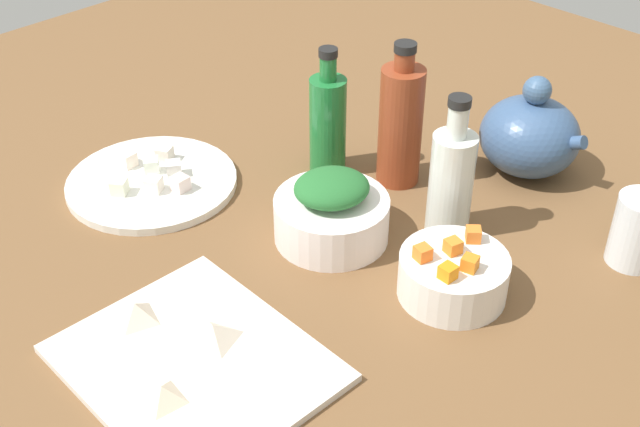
{
  "coord_description": "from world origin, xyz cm",
  "views": [
    {
      "loc": [
        62.67,
        -62.94,
        71.36
      ],
      "look_at": [
        0.0,
        0.0,
        8.0
      ],
      "focal_mm": 46.82,
      "sensor_mm": 36.0,
      "label": 1
    }
  ],
  "objects_px": {
    "bottle_1": "(401,124)",
    "drinking_glass_0": "(638,230)",
    "plate_tofu": "(152,182)",
    "cutting_board": "(195,363)",
    "teapot": "(530,135)",
    "bottle_0": "(328,122)",
    "bottle_2": "(451,180)",
    "bowl_carrots": "(453,276)",
    "bowl_greens": "(333,219)"
  },
  "relations": [
    {
      "from": "cutting_board",
      "to": "teapot",
      "type": "height_order",
      "value": "teapot"
    },
    {
      "from": "teapot",
      "to": "bottle_0",
      "type": "xyz_separation_m",
      "value": [
        -0.21,
        -0.21,
        0.02
      ]
    },
    {
      "from": "plate_tofu",
      "to": "bottle_1",
      "type": "bearing_deg",
      "value": 47.81
    },
    {
      "from": "bowl_carrots",
      "to": "bottle_2",
      "type": "bearing_deg",
      "value": 130.56
    },
    {
      "from": "cutting_board",
      "to": "bowl_carrots",
      "type": "height_order",
      "value": "bowl_carrots"
    },
    {
      "from": "teapot",
      "to": "bottle_1",
      "type": "height_order",
      "value": "bottle_1"
    },
    {
      "from": "cutting_board",
      "to": "plate_tofu",
      "type": "xyz_separation_m",
      "value": [
        -0.34,
        0.18,
        0.0
      ]
    },
    {
      "from": "plate_tofu",
      "to": "bottle_1",
      "type": "xyz_separation_m",
      "value": [
        0.24,
        0.27,
        0.09
      ]
    },
    {
      "from": "bottle_1",
      "to": "drinking_glass_0",
      "type": "distance_m",
      "value": 0.35
    },
    {
      "from": "plate_tofu",
      "to": "bottle_0",
      "type": "height_order",
      "value": "bottle_0"
    },
    {
      "from": "cutting_board",
      "to": "teapot",
      "type": "relative_size",
      "value": 1.74
    },
    {
      "from": "cutting_board",
      "to": "bowl_greens",
      "type": "xyz_separation_m",
      "value": [
        -0.06,
        0.28,
        0.03
      ]
    },
    {
      "from": "drinking_glass_0",
      "to": "bottle_1",
      "type": "bearing_deg",
      "value": -168.97
    },
    {
      "from": "bowl_greens",
      "to": "bowl_carrots",
      "type": "xyz_separation_m",
      "value": [
        0.18,
        0.02,
        -0.0
      ]
    },
    {
      "from": "bottle_1",
      "to": "bowl_greens",
      "type": "bearing_deg",
      "value": -79.1
    },
    {
      "from": "cutting_board",
      "to": "bowl_carrots",
      "type": "xyz_separation_m",
      "value": [
        0.13,
        0.3,
        0.02
      ]
    },
    {
      "from": "bottle_2",
      "to": "bowl_carrots",
      "type": "bearing_deg",
      "value": -49.44
    },
    {
      "from": "teapot",
      "to": "bottle_2",
      "type": "distance_m",
      "value": 0.21
    },
    {
      "from": "cutting_board",
      "to": "plate_tofu",
      "type": "height_order",
      "value": "plate_tofu"
    },
    {
      "from": "cutting_board",
      "to": "bottle_1",
      "type": "height_order",
      "value": "bottle_1"
    },
    {
      "from": "bowl_carrots",
      "to": "bottle_1",
      "type": "xyz_separation_m",
      "value": [
        -0.22,
        0.15,
        0.07
      ]
    },
    {
      "from": "cutting_board",
      "to": "bottle_0",
      "type": "bearing_deg",
      "value": 114.69
    },
    {
      "from": "cutting_board",
      "to": "bottle_2",
      "type": "distance_m",
      "value": 0.41
    },
    {
      "from": "bowl_carrots",
      "to": "drinking_glass_0",
      "type": "relative_size",
      "value": 1.39
    },
    {
      "from": "drinking_glass_0",
      "to": "plate_tofu",
      "type": "bearing_deg",
      "value": -150.18
    },
    {
      "from": "teapot",
      "to": "bottle_0",
      "type": "distance_m",
      "value": 0.3
    },
    {
      "from": "bottle_2",
      "to": "drinking_glass_0",
      "type": "relative_size",
      "value": 2.1
    },
    {
      "from": "bottle_1",
      "to": "bottle_2",
      "type": "bearing_deg",
      "value": -20.79
    },
    {
      "from": "bowl_greens",
      "to": "teapot",
      "type": "relative_size",
      "value": 0.94
    },
    {
      "from": "cutting_board",
      "to": "drinking_glass_0",
      "type": "height_order",
      "value": "drinking_glass_0"
    },
    {
      "from": "plate_tofu",
      "to": "bottle_2",
      "type": "height_order",
      "value": "bottle_2"
    },
    {
      "from": "plate_tofu",
      "to": "bottle_1",
      "type": "relative_size",
      "value": 1.15
    },
    {
      "from": "cutting_board",
      "to": "bottle_0",
      "type": "xyz_separation_m",
      "value": [
        -0.18,
        0.4,
        0.08
      ]
    },
    {
      "from": "bottle_1",
      "to": "bottle_2",
      "type": "height_order",
      "value": "bottle_1"
    },
    {
      "from": "cutting_board",
      "to": "bowl_carrots",
      "type": "bearing_deg",
      "value": 67.19
    },
    {
      "from": "cutting_board",
      "to": "teapot",
      "type": "xyz_separation_m",
      "value": [
        0.03,
        0.61,
        0.06
      ]
    },
    {
      "from": "plate_tofu",
      "to": "bowl_greens",
      "type": "height_order",
      "value": "bowl_greens"
    },
    {
      "from": "drinking_glass_0",
      "to": "bowl_carrots",
      "type": "bearing_deg",
      "value": -119.87
    },
    {
      "from": "plate_tofu",
      "to": "cutting_board",
      "type": "bearing_deg",
      "value": -28.67
    },
    {
      "from": "cutting_board",
      "to": "bottle_2",
      "type": "relative_size",
      "value": 1.42
    },
    {
      "from": "bowl_carrots",
      "to": "teapot",
      "type": "relative_size",
      "value": 0.82
    },
    {
      "from": "plate_tofu",
      "to": "bottle_2",
      "type": "bearing_deg",
      "value": 30.41
    },
    {
      "from": "bowl_carrots",
      "to": "drinking_glass_0",
      "type": "xyz_separation_m",
      "value": [
        0.13,
        0.22,
        0.02
      ]
    },
    {
      "from": "bowl_greens",
      "to": "bowl_carrots",
      "type": "bearing_deg",
      "value": 6.68
    },
    {
      "from": "cutting_board",
      "to": "bowl_carrots",
      "type": "distance_m",
      "value": 0.33
    },
    {
      "from": "bowl_carrots",
      "to": "teapot",
      "type": "height_order",
      "value": "teapot"
    },
    {
      "from": "bowl_carrots",
      "to": "bottle_2",
      "type": "distance_m",
      "value": 0.14
    },
    {
      "from": "cutting_board",
      "to": "drinking_glass_0",
      "type": "bearing_deg",
      "value": 64.12
    },
    {
      "from": "bowl_carrots",
      "to": "bottle_0",
      "type": "xyz_separation_m",
      "value": [
        -0.31,
        0.1,
        0.05
      ]
    },
    {
      "from": "teapot",
      "to": "drinking_glass_0",
      "type": "distance_m",
      "value": 0.24
    }
  ]
}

